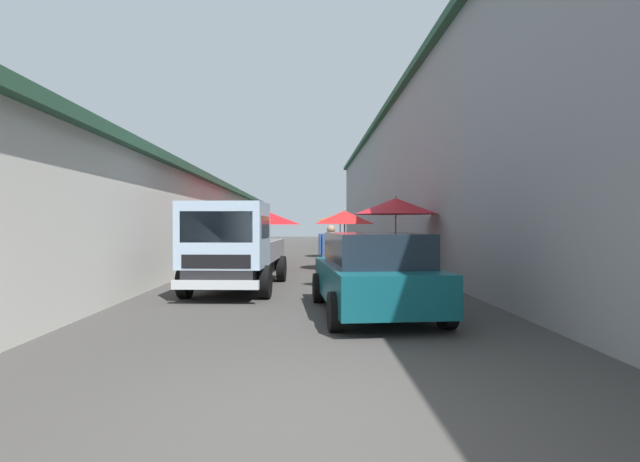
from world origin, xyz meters
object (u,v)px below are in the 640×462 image
(fruit_stall_far_left, at_px, (264,223))
(delivery_truck, at_px, (232,249))
(fruit_stall_near_right, at_px, (396,216))
(vendor_by_crates, at_px, (236,247))
(fruit_stall_mid_lane, at_px, (341,224))
(vendor_in_shade, at_px, (331,252))
(parked_scooter, at_px, (388,271))
(hatchback_car, at_px, (373,273))
(fruit_stall_near_left, at_px, (343,225))
(fruit_stall_far_right, at_px, (265,226))

(fruit_stall_far_left, bearing_deg, delivery_truck, 177.89)
(fruit_stall_near_right, height_order, vendor_by_crates, fruit_stall_near_right)
(fruit_stall_mid_lane, height_order, vendor_by_crates, fruit_stall_mid_lane)
(vendor_by_crates, relative_size, vendor_in_shade, 1.05)
(fruit_stall_mid_lane, distance_m, parked_scooter, 11.27)
(fruit_stall_near_right, distance_m, hatchback_car, 5.41)
(fruit_stall_near_left, relative_size, delivery_truck, 0.43)
(fruit_stall_far_right, relative_size, vendor_by_crates, 1.42)
(fruit_stall_far_left, relative_size, fruit_stall_far_right, 1.09)
(fruit_stall_near_right, xyz_separation_m, fruit_stall_near_left, (3.17, 1.29, -0.26))
(delivery_truck, distance_m, parked_scooter, 3.87)
(fruit_stall_far_right, relative_size, vendor_in_shade, 1.49)
(fruit_stall_near_right, bearing_deg, fruit_stall_far_left, 52.75)
(fruit_stall_near_right, distance_m, parked_scooter, 2.37)
(fruit_stall_far_left, relative_size, delivery_truck, 0.52)
(vendor_in_shade, height_order, parked_scooter, vendor_in_shade)
(vendor_in_shade, bearing_deg, fruit_stall_near_left, -8.11)
(delivery_truck, xyz_separation_m, parked_scooter, (0.75, -3.75, -0.59))
(hatchback_car, relative_size, parked_scooter, 2.39)
(delivery_truck, height_order, parked_scooter, delivery_truck)
(hatchback_car, xyz_separation_m, parked_scooter, (3.29, -0.83, -0.29))
(fruit_stall_far_left, height_order, vendor_in_shade, fruit_stall_far_left)
(fruit_stall_near_left, distance_m, vendor_in_shade, 4.83)
(fruit_stall_near_left, xyz_separation_m, parked_scooter, (-4.99, -0.73, -1.15))
(fruit_stall_far_left, height_order, fruit_stall_far_right, fruit_stall_far_left)
(fruit_stall_far_right, relative_size, hatchback_car, 0.59)
(hatchback_car, bearing_deg, vendor_by_crates, 32.18)
(fruit_stall_near_right, height_order, parked_scooter, fruit_stall_near_right)
(fruit_stall_mid_lane, bearing_deg, fruit_stall_far_left, 153.13)
(fruit_stall_near_left, bearing_deg, hatchback_car, 179.34)
(fruit_stall_mid_lane, relative_size, fruit_stall_far_left, 0.89)
(vendor_in_shade, bearing_deg, vendor_by_crates, 59.43)
(hatchback_car, relative_size, delivery_truck, 0.80)
(fruit_stall_mid_lane, xyz_separation_m, fruit_stall_far_right, (-2.62, 3.47, -0.10))
(fruit_stall_near_right, relative_size, fruit_stall_near_left, 1.12)
(fruit_stall_near_right, xyz_separation_m, delivery_truck, (-2.57, 4.31, -0.82))
(fruit_stall_far_right, height_order, vendor_in_shade, fruit_stall_far_right)
(fruit_stall_near_right, bearing_deg, fruit_stall_far_right, 33.04)
(fruit_stall_far_right, distance_m, fruit_stall_near_left, 4.75)
(fruit_stall_near_left, bearing_deg, vendor_in_shade, 171.89)
(fruit_stall_mid_lane, bearing_deg, fruit_stall_near_left, 176.63)
(fruit_stall_near_right, relative_size, delivery_truck, 0.49)
(fruit_stall_near_left, xyz_separation_m, vendor_by_crates, (-3.17, 3.31, -0.63))
(fruit_stall_mid_lane, bearing_deg, fruit_stall_near_right, -174.37)
(vendor_in_shade, bearing_deg, parked_scooter, -100.48)
(fruit_stall_near_left, bearing_deg, fruit_stall_far_right, 40.86)
(fruit_stall_far_left, xyz_separation_m, fruit_stall_far_right, (3.65, 0.30, -0.11))
(fruit_stall_mid_lane, relative_size, fruit_stall_near_left, 1.06)
(vendor_by_crates, distance_m, parked_scooter, 4.46)
(delivery_truck, distance_m, vendor_in_shade, 2.56)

